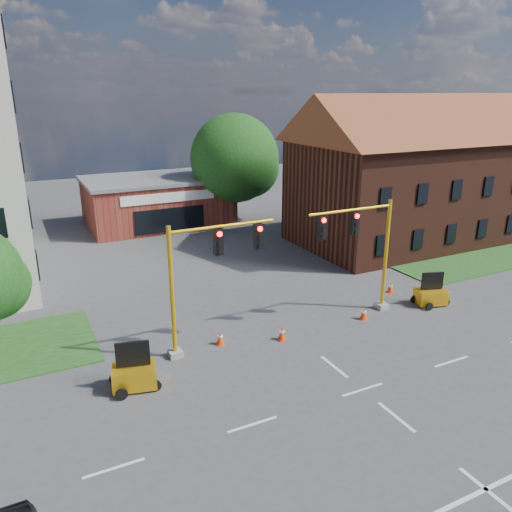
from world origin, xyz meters
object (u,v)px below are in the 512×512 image
object	(u,v)px
signal_mast_west	(207,271)
signal_mast_east	(362,245)
trailer_west	(134,374)
pickup_white	(373,239)
trailer_east	(431,295)

from	to	relation	value
signal_mast_west	signal_mast_east	bearing A→B (deg)	0.00
trailer_west	pickup_white	distance (m)	24.16
signal_mast_east	trailer_east	world-z (taller)	signal_mast_east
signal_mast_west	trailer_west	xyz separation A→B (m)	(-3.90, -1.68, -3.30)
signal_mast_west	pickup_white	xyz separation A→B (m)	(17.50, 9.53, -3.26)
signal_mast_east	trailer_west	xyz separation A→B (m)	(-12.61, -1.68, -3.30)
trailer_east	signal_mast_west	bearing A→B (deg)	-165.38
signal_mast_east	trailer_east	xyz separation A→B (m)	(4.48, -0.81, -3.34)
signal_mast_east	pickup_white	distance (m)	13.36
trailer_west	trailer_east	world-z (taller)	trailer_west
signal_mast_west	pickup_white	distance (m)	20.19
signal_mast_east	pickup_white	world-z (taller)	signal_mast_east
pickup_white	signal_mast_west	bearing A→B (deg)	129.61
trailer_east	pickup_white	bearing A→B (deg)	85.51
signal_mast_west	trailer_east	size ratio (longest dim) A/B	3.28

